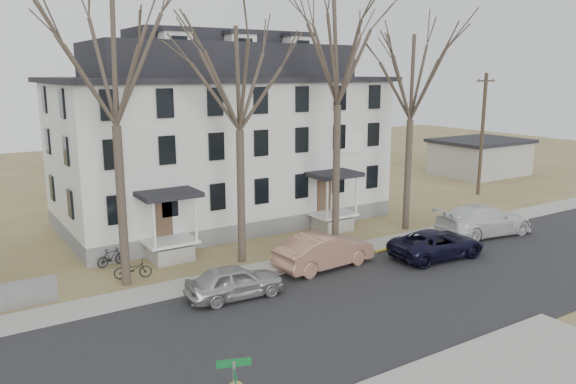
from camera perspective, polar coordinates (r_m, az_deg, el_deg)
ground at (r=24.98m, az=16.90°, el=-10.93°), size 120.00×120.00×0.00m
main_road at (r=26.20m, az=13.55°, el=-9.63°), size 120.00×10.00×0.04m
far_sidewalk at (r=30.37m, az=5.35°, el=-6.29°), size 120.00×2.00×0.08m
yellow_curb at (r=32.95m, az=13.23°, el=-5.09°), size 14.00×0.25×0.06m
boarding_house at (r=36.49m, az=-6.69°, el=5.44°), size 20.80×12.36×12.05m
distant_building at (r=56.43m, az=18.90°, el=3.41°), size 8.50×6.50×3.35m
tree_far_left at (r=25.40m, az=-17.46°, el=13.35°), size 8.40×8.40×13.72m
tree_mid_left at (r=27.62m, az=-5.02°, el=12.16°), size 7.80×7.80×12.74m
tree_center at (r=30.91m, az=5.17°, el=14.89°), size 9.00×9.00×14.70m
tree_mid_right at (r=34.50m, az=12.53°, el=11.90°), size 7.80×7.80×12.74m
utility_pole_far at (r=46.51m, az=19.13°, el=5.69°), size 2.00×0.28×9.50m
car_silver at (r=24.45m, az=-5.41°, el=-9.12°), size 4.36×1.97×1.45m
car_tan at (r=27.96m, az=3.72°, el=-6.02°), size 5.40×2.23×1.74m
car_navy at (r=30.42m, az=14.90°, el=-5.19°), size 5.41×2.84×1.45m
car_white at (r=35.34m, az=19.28°, el=-2.78°), size 6.45×3.25×1.80m
bicycle_left at (r=27.54m, az=-15.49°, el=-7.64°), size 1.84×1.12×0.91m
bicycle_right at (r=29.54m, az=-17.50°, el=-6.41°), size 1.59×0.73×0.92m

